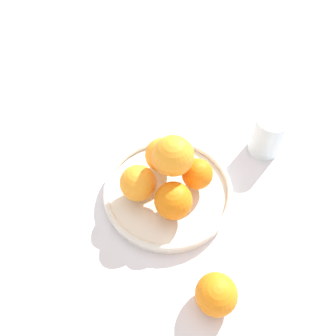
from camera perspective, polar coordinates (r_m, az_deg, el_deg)
name	(u,v)px	position (r m, az deg, el deg)	size (l,w,h in m)	color
ground_plane	(168,195)	(0.71, 0.00, -4.81)	(4.00, 4.00, 0.00)	silver
fruit_bowl	(168,192)	(0.69, 0.00, -4.12)	(0.27, 0.27, 0.03)	silver
orange_pile	(167,171)	(0.63, -0.12, -0.46)	(0.17, 0.17, 0.14)	orange
stray_orange	(216,294)	(0.59, 8.41, -20.92)	(0.07, 0.07, 0.07)	orange
drinking_glass	(268,135)	(0.78, 16.98, 5.50)	(0.07, 0.07, 0.10)	silver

